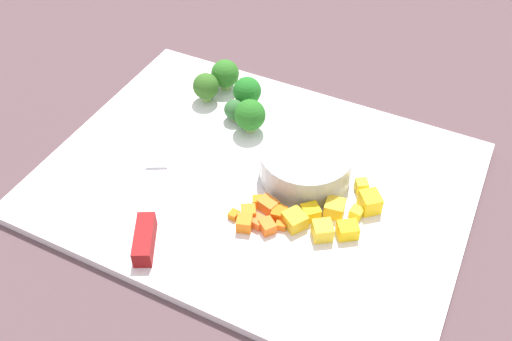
{
  "coord_description": "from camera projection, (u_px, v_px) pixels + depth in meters",
  "views": [
    {
      "loc": [
        0.2,
        -0.41,
        0.49
      ],
      "look_at": [
        0.0,
        0.0,
        0.02
      ],
      "focal_mm": 39.29,
      "sensor_mm": 36.0,
      "label": 1
    }
  ],
  "objects": [
    {
      "name": "carrot_dice_6",
      "position": [
        281.0,
        225.0,
        0.6
      ],
      "size": [
        0.01,
        0.01,
        0.01
      ],
      "primitive_type": "cube",
      "rotation": [
        0.0,
        0.0,
        0.25
      ],
      "color": "orange",
      "rests_on": "cutting_board"
    },
    {
      "name": "pepper_dice_7",
      "position": [
        334.0,
        208.0,
        0.62
      ],
      "size": [
        0.02,
        0.02,
        0.02
      ],
      "primitive_type": "cube",
      "rotation": [
        0.0,
        0.0,
        0.14
      ],
      "color": "yellow",
      "rests_on": "cutting_board"
    },
    {
      "name": "chef_knife",
      "position": [
        152.0,
        190.0,
        0.64
      ],
      "size": [
        0.17,
        0.29,
        0.02
      ],
      "rotation": [
        0.0,
        0.0,
        2.06
      ],
      "color": "silver",
      "rests_on": "cutting_board"
    },
    {
      "name": "broccoli_floret_0",
      "position": [
        206.0,
        87.0,
        0.75
      ],
      "size": [
        0.04,
        0.04,
        0.04
      ],
      "color": "#8CC059",
      "rests_on": "cutting_board"
    },
    {
      "name": "pepper_dice_5",
      "position": [
        295.0,
        220.0,
        0.6
      ],
      "size": [
        0.03,
        0.03,
        0.02
      ],
      "primitive_type": "cube",
      "rotation": [
        0.0,
        0.0,
        2.58
      ],
      "color": "yellow",
      "rests_on": "cutting_board"
    },
    {
      "name": "broccoli_floret_2",
      "position": [
        225.0,
        74.0,
        0.77
      ],
      "size": [
        0.04,
        0.04,
        0.04
      ],
      "color": "#96BB62",
      "rests_on": "cutting_board"
    },
    {
      "name": "carrot_dice_3",
      "position": [
        258.0,
        202.0,
        0.62
      ],
      "size": [
        0.02,
        0.02,
        0.01
      ],
      "primitive_type": "cube",
      "rotation": [
        0.0,
        0.0,
        2.08
      ],
      "color": "orange",
      "rests_on": "cutting_board"
    },
    {
      "name": "carrot_dice_8",
      "position": [
        258.0,
        222.0,
        0.61
      ],
      "size": [
        0.02,
        0.02,
        0.01
      ],
      "primitive_type": "cube",
      "rotation": [
        0.0,
        0.0,
        2.98
      ],
      "color": "orange",
      "rests_on": "cutting_board"
    },
    {
      "name": "ground_plane",
      "position": [
        256.0,
        183.0,
        0.67
      ],
      "size": [
        4.0,
        4.0,
        0.0
      ],
      "primitive_type": "plane",
      "color": "#594347"
    },
    {
      "name": "carrot_dice_5",
      "position": [
        279.0,
        214.0,
        0.61
      ],
      "size": [
        0.02,
        0.02,
        0.01
      ],
      "primitive_type": "cube",
      "rotation": [
        0.0,
        0.0,
        1.76
      ],
      "color": "orange",
      "rests_on": "cutting_board"
    },
    {
      "name": "carrot_dice_1",
      "position": [
        248.0,
        213.0,
        0.61
      ],
      "size": [
        0.02,
        0.02,
        0.02
      ],
      "primitive_type": "cube",
      "rotation": [
        0.0,
        0.0,
        2.1
      ],
      "color": "orange",
      "rests_on": "cutting_board"
    },
    {
      "name": "carrot_dice_4",
      "position": [
        234.0,
        215.0,
        0.62
      ],
      "size": [
        0.01,
        0.01,
        0.01
      ],
      "primitive_type": "cube",
      "rotation": [
        0.0,
        0.0,
        1.49
      ],
      "color": "orange",
      "rests_on": "cutting_board"
    },
    {
      "name": "broccoli_floret_4",
      "position": [
        234.0,
        110.0,
        0.73
      ],
      "size": [
        0.03,
        0.03,
        0.03
      ],
      "color": "#93BB54",
      "rests_on": "cutting_board"
    },
    {
      "name": "pepper_dice_4",
      "position": [
        370.0,
        202.0,
        0.62
      ],
      "size": [
        0.03,
        0.03,
        0.02
      ],
      "primitive_type": "cube",
      "rotation": [
        0.0,
        0.0,
        0.69
      ],
      "color": "yellow",
      "rests_on": "cutting_board"
    },
    {
      "name": "carrot_dice_0",
      "position": [
        294.0,
        217.0,
        0.61
      ],
      "size": [
        0.02,
        0.01,
        0.01
      ],
      "primitive_type": "cube",
      "rotation": [
        0.0,
        0.0,
        0.43
      ],
      "color": "orange",
      "rests_on": "cutting_board"
    },
    {
      "name": "pepper_dice_8",
      "position": [
        361.0,
        186.0,
        0.64
      ],
      "size": [
        0.02,
        0.02,
        0.01
      ],
      "primitive_type": "cube",
      "rotation": [
        0.0,
        0.0,
        2.13
      ],
      "color": "yellow",
      "rests_on": "cutting_board"
    },
    {
      "name": "pepper_dice_3",
      "position": [
        356.0,
        213.0,
        0.61
      ],
      "size": [
        0.01,
        0.01,
        0.01
      ],
      "primitive_type": "cube",
      "rotation": [
        0.0,
        0.0,
        3.03
      ],
      "color": "yellow",
      "rests_on": "cutting_board"
    },
    {
      "name": "carrot_dice_2",
      "position": [
        267.0,
        226.0,
        0.6
      ],
      "size": [
        0.02,
        0.02,
        0.01
      ],
      "primitive_type": "cube",
      "rotation": [
        0.0,
        0.0,
        0.92
      ],
      "color": "orange",
      "rests_on": "cutting_board"
    },
    {
      "name": "carrot_dice_7",
      "position": [
        244.0,
        223.0,
        0.6
      ],
      "size": [
        0.02,
        0.02,
        0.02
      ],
      "primitive_type": "cube",
      "rotation": [
        0.0,
        0.0,
        0.31
      ],
      "color": "orange",
      "rests_on": "cutting_board"
    },
    {
      "name": "pepper_dice_6",
      "position": [
        311.0,
        212.0,
        0.61
      ],
      "size": [
        0.03,
        0.03,
        0.02
      ],
      "primitive_type": "cube",
      "rotation": [
        0.0,
        0.0,
        2.35
      ],
      "color": "yellow",
      "rests_on": "cutting_board"
    },
    {
      "name": "cutting_board",
      "position": [
        256.0,
        180.0,
        0.67
      ],
      "size": [
        0.49,
        0.37,
        0.01
      ],
      "primitive_type": "cube",
      "color": "white",
      "rests_on": "ground_plane"
    },
    {
      "name": "prep_bowl",
      "position": [
        306.0,
        164.0,
        0.65
      ],
      "size": [
        0.11,
        0.11,
        0.04
      ],
      "primitive_type": "cylinder",
      "color": "#B2BBB8",
      "rests_on": "cutting_board"
    },
    {
      "name": "broccoli_floret_1",
      "position": [
        250.0,
        115.0,
        0.7
      ],
      "size": [
        0.04,
        0.04,
        0.05
      ],
      "color": "#93BA61",
      "rests_on": "cutting_board"
    },
    {
      "name": "pepper_dice_2",
      "position": [
        348.0,
        230.0,
        0.59
      ],
      "size": [
        0.03,
        0.03,
        0.02
      ],
      "primitive_type": "cube",
      "rotation": [
        0.0,
        0.0,
        0.61
      ],
      "color": "yellow",
      "rests_on": "cutting_board"
    },
    {
      "name": "pepper_dice_1",
      "position": [
        322.0,
        231.0,
        0.59
      ],
      "size": [
        0.03,
        0.03,
        0.02
      ],
      "primitive_type": "cube",
      "rotation": [
        0.0,
        0.0,
        0.59
      ],
      "color": "yellow",
      "rests_on": "cutting_board"
    },
    {
      "name": "broccoli_floret_3",
      "position": [
        247.0,
        92.0,
        0.74
      ],
      "size": [
        0.04,
        0.04,
        0.04
      ],
      "color": "#8BC05B",
      "rests_on": "cutting_board"
    },
    {
      "name": "pepper_dice_0",
      "position": [
        281.0,
        211.0,
        0.62
      ],
      "size": [
        0.01,
        0.01,
        0.01
      ],
      "primitive_type": "cube",
      "rotation": [
        0.0,
        0.0,
        1.25
      ],
      "color": "yellow",
      "rests_on": "cutting_board"
    },
    {
      "name": "carrot_dice_9",
      "position": [
        268.0,
        205.0,
        0.62
      ],
      "size": [
        0.02,
        0.02,
        0.01
      ],
      "primitive_type": "cube",
      "rotation": [
        0.0,
        0.0,
        1.29
      ],
      "color": "orange",
      "rests_on": "cutting_board"
    }
  ]
}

